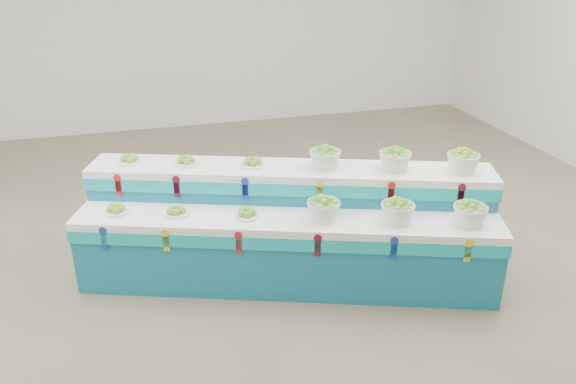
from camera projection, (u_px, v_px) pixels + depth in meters
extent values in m
plane|color=brown|center=(255.00, 275.00, 5.56)|extent=(10.00, 10.00, 0.00)
plane|color=silver|center=(182.00, 5.00, 9.13)|extent=(10.00, 0.00, 10.00)
cylinder|color=white|center=(116.00, 208.00, 5.15)|extent=(0.28, 0.28, 0.09)
cylinder|color=white|center=(176.00, 210.00, 5.12)|extent=(0.28, 0.28, 0.09)
cylinder|color=white|center=(247.00, 212.00, 5.08)|extent=(0.28, 0.28, 0.09)
cylinder|color=white|center=(129.00, 158.00, 5.46)|extent=(0.28, 0.28, 0.09)
cylinder|color=white|center=(186.00, 160.00, 5.43)|extent=(0.28, 0.28, 0.09)
cylinder|color=white|center=(253.00, 162.00, 5.39)|extent=(0.28, 0.28, 0.09)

